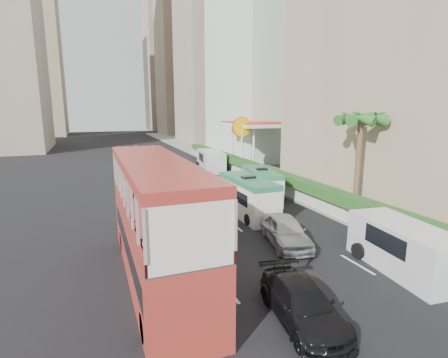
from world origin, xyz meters
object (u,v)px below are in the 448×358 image
minibus_far (261,185)px  palm_tree (358,166)px  panel_van_near (404,248)px  minibus_near (248,197)px  shell_station (258,146)px  car_silver_lane_a (211,230)px  car_silver_lane_b (285,245)px  panel_van_far (211,161)px  double_decker_bus (156,221)px  car_black (302,321)px  van_asset (196,182)px

minibus_far → palm_tree: size_ratio=0.84×
panel_van_near → palm_tree: (3.53, 7.13, 2.33)m
minibus_near → shell_station: shell_station is taller
panel_van_near → car_silver_lane_a: bearing=134.4°
palm_tree → car_silver_lane_b: bearing=-158.4°
minibus_far → panel_van_far: 13.83m
shell_station → double_decker_bus: bearing=-124.8°
double_decker_bus → car_black: double_decker_bus is taller
double_decker_bus → car_silver_lane_b: bearing=10.5°
double_decker_bus → minibus_far: (9.88, 9.94, -1.33)m
car_silver_lane_b → van_asset: bearing=101.5°
car_silver_lane_a → shell_station: 21.92m
panel_van_far → car_silver_lane_b: bearing=-91.9°
double_decker_bus → van_asset: bearing=69.1°
van_asset → panel_van_near: panel_van_near is taller
panel_van_near → minibus_near: bearing=113.2°
car_silver_lane_a → panel_van_near: 10.23m
car_black → car_silver_lane_b: bearing=71.1°
minibus_far → panel_van_near: size_ratio=1.03×
double_decker_bus → van_asset: double_decker_bus is taller
minibus_near → palm_tree: 7.39m
van_asset → car_black: bearing=-96.3°
double_decker_bus → car_silver_lane_a: (3.98, 4.88, -2.53)m
van_asset → minibus_near: (0.28, -11.53, 1.27)m
minibus_far → shell_station: shell_station is taller
double_decker_bus → shell_station: bearing=55.2°
double_decker_bus → palm_tree: 14.39m
car_silver_lane_b → panel_van_near: bearing=-41.1°
minibus_near → panel_van_far: (3.15, 17.05, -0.14)m
van_asset → minibus_near: minibus_near is taller
palm_tree → shell_station: palm_tree is taller
panel_van_near → shell_station: bearing=83.8°
van_asset → shell_station: bearing=28.9°
panel_van_far → palm_tree: palm_tree is taller
car_black → panel_van_near: size_ratio=0.85×
palm_tree → shell_station: bearing=83.4°
minibus_near → panel_van_near: minibus_near is taller
shell_station → van_asset: bearing=-152.2°
car_silver_lane_a → car_black: 9.69m
van_asset → panel_van_far: panel_van_far is taller
car_silver_lane_a → van_asset: (3.00, 13.36, 0.00)m
minibus_near → shell_station: size_ratio=0.72×
double_decker_bus → van_asset: (6.97, 18.24, -2.53)m
car_silver_lane_a → car_black: (-0.02, -9.69, 0.00)m
car_silver_lane_a → minibus_far: 7.87m
minibus_far → panel_van_far: bearing=98.1°
car_black → palm_tree: size_ratio=0.70×
car_silver_lane_b → car_black: bearing=-104.2°
car_silver_lane_b → van_asset: (0.05, 16.96, 0.00)m
car_silver_lane_a → car_black: car_silver_lane_a is taller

